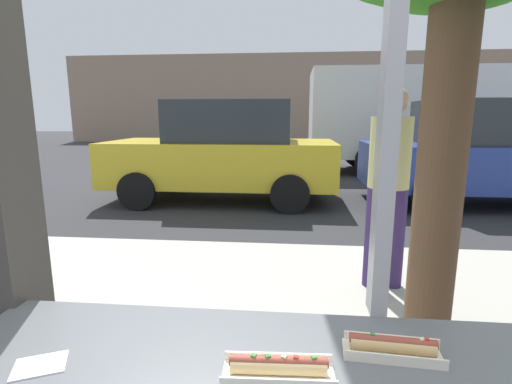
{
  "coord_description": "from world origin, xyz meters",
  "views": [
    {
      "loc": [
        -0.28,
        -1.07,
        1.55
      ],
      "look_at": [
        -0.56,
        1.89,
        0.96
      ],
      "focal_mm": 26.66,
      "sensor_mm": 36.0,
      "label": 1
    }
  ],
  "objects_px": {
    "parked_car_yellow": "(225,151)",
    "hotdog_tray_far": "(278,367)",
    "box_truck": "(426,117)",
    "pedestrian": "(389,176)",
    "hotdog_tray_near": "(392,346)",
    "parked_car_blue": "(499,154)"
  },
  "relations": [
    {
      "from": "parked_car_blue",
      "to": "box_truck",
      "type": "height_order",
      "value": "box_truck"
    },
    {
      "from": "hotdog_tray_far",
      "to": "box_truck",
      "type": "bearing_deg",
      "value": 70.23
    },
    {
      "from": "parked_car_yellow",
      "to": "pedestrian",
      "type": "xyz_separation_m",
      "value": [
        2.02,
        -3.89,
        0.17
      ]
    },
    {
      "from": "hotdog_tray_far",
      "to": "parked_car_yellow",
      "type": "relative_size",
      "value": 0.07
    },
    {
      "from": "hotdog_tray_far",
      "to": "pedestrian",
      "type": "xyz_separation_m",
      "value": [
        0.79,
        2.28,
        0.12
      ]
    },
    {
      "from": "hotdog_tray_near",
      "to": "parked_car_blue",
      "type": "xyz_separation_m",
      "value": [
        3.32,
        6.06,
        -0.05
      ]
    },
    {
      "from": "parked_car_blue",
      "to": "box_truck",
      "type": "bearing_deg",
      "value": 89.07
    },
    {
      "from": "hotdog_tray_near",
      "to": "hotdog_tray_far",
      "type": "xyz_separation_m",
      "value": [
        -0.29,
        -0.11,
        -0.0
      ]
    },
    {
      "from": "box_truck",
      "to": "parked_car_yellow",
      "type": "bearing_deg",
      "value": -140.34
    },
    {
      "from": "hotdog_tray_far",
      "to": "pedestrian",
      "type": "distance_m",
      "value": 2.41
    },
    {
      "from": "parked_car_blue",
      "to": "pedestrian",
      "type": "xyz_separation_m",
      "value": [
        -2.82,
        -3.89,
        0.17
      ]
    },
    {
      "from": "hotdog_tray_near",
      "to": "box_truck",
      "type": "distance_m",
      "value": 10.69
    },
    {
      "from": "parked_car_yellow",
      "to": "hotdog_tray_far",
      "type": "bearing_deg",
      "value": -78.77
    },
    {
      "from": "box_truck",
      "to": "pedestrian",
      "type": "bearing_deg",
      "value": -109.92
    },
    {
      "from": "parked_car_blue",
      "to": "pedestrian",
      "type": "relative_size",
      "value": 2.83
    },
    {
      "from": "hotdog_tray_near",
      "to": "box_truck",
      "type": "relative_size",
      "value": 0.04
    },
    {
      "from": "hotdog_tray_far",
      "to": "parked_car_yellow",
      "type": "height_order",
      "value": "parked_car_yellow"
    },
    {
      "from": "parked_car_yellow",
      "to": "box_truck",
      "type": "distance_m",
      "value": 6.4
    },
    {
      "from": "hotdog_tray_near",
      "to": "hotdog_tray_far",
      "type": "height_order",
      "value": "same"
    },
    {
      "from": "hotdog_tray_near",
      "to": "parked_car_yellow",
      "type": "distance_m",
      "value": 6.24
    },
    {
      "from": "hotdog_tray_far",
      "to": "parked_car_blue",
      "type": "height_order",
      "value": "parked_car_blue"
    },
    {
      "from": "hotdog_tray_far",
      "to": "box_truck",
      "type": "relative_size",
      "value": 0.04
    }
  ]
}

